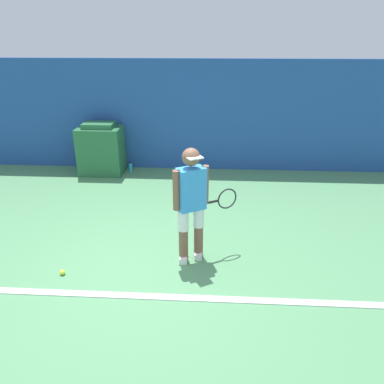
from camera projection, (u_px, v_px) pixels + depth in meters
ground_plane at (143, 271)px, 4.71m from camera, size 24.00×24.00×0.00m
back_wall at (174, 116)px, 7.91m from camera, size 24.00×0.10×2.31m
court_baseline at (135, 296)px, 4.26m from camera, size 21.60×0.10×0.01m
tennis_player at (192, 201)px, 4.66m from camera, size 0.80×0.53×1.52m
tennis_ball at (62, 272)px, 4.63m from camera, size 0.07×0.07×0.07m
covered_chair at (101, 149)px, 7.86m from camera, size 0.89×0.64×1.08m
water_bottle at (130, 167)px, 8.09m from camera, size 0.08×0.08×0.21m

